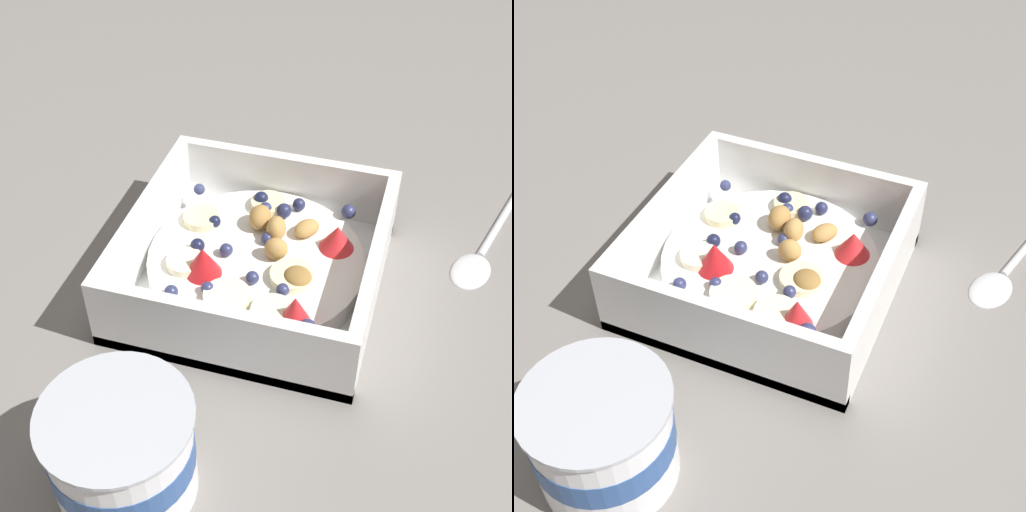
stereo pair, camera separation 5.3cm
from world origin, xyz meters
TOP-DOWN VIEW (x-y plane):
  - ground_plane at (0.00, 0.00)m, footprint 2.40×2.40m
  - fruit_bowl at (-0.01, 0.02)m, footprint 0.20×0.20m
  - spoon at (-0.19, -0.07)m, footprint 0.07×0.17m
  - yogurt_cup at (0.02, 0.22)m, footprint 0.09×0.09m

SIDE VIEW (x-z plane):
  - ground_plane at x=0.00m, z-range 0.00..0.00m
  - spoon at x=-0.19m, z-range 0.00..0.01m
  - fruit_bowl at x=-0.01m, z-range -0.01..0.05m
  - yogurt_cup at x=0.02m, z-range 0.00..0.08m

